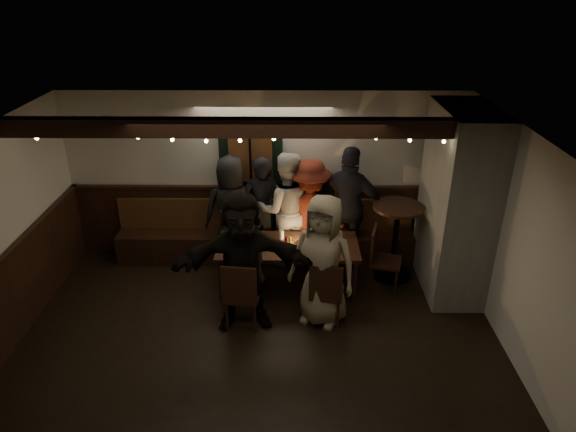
{
  "coord_description": "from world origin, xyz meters",
  "views": [
    {
      "loc": [
        0.41,
        -4.84,
        4.17
      ],
      "look_at": [
        0.36,
        1.6,
        1.05
      ],
      "focal_mm": 32.0,
      "sensor_mm": 36.0,
      "label": 1
    }
  ],
  "objects_px": {
    "chair_near_left": "(241,292)",
    "person_b": "(263,211)",
    "high_top": "(396,232)",
    "chair_near_right": "(326,290)",
    "person_a": "(232,211)",
    "person_d": "(310,214)",
    "person_f": "(243,261)",
    "person_g": "(323,261)",
    "chair_end": "(380,255)",
    "person_e": "(349,207)",
    "dining_table": "(288,249)",
    "person_c": "(286,209)"
  },
  "relations": [
    {
      "from": "high_top",
      "to": "person_b",
      "type": "xyz_separation_m",
      "value": [
        -1.95,
        0.42,
        0.14
      ]
    },
    {
      "from": "person_d",
      "to": "person_b",
      "type": "bearing_deg",
      "value": -1.45
    },
    {
      "from": "chair_near_left",
      "to": "person_e",
      "type": "relative_size",
      "value": 0.51
    },
    {
      "from": "chair_near_right",
      "to": "person_b",
      "type": "height_order",
      "value": "person_b"
    },
    {
      "from": "chair_near_right",
      "to": "person_f",
      "type": "relative_size",
      "value": 0.5
    },
    {
      "from": "person_b",
      "to": "high_top",
      "type": "bearing_deg",
      "value": 172.41
    },
    {
      "from": "chair_end",
      "to": "person_f",
      "type": "relative_size",
      "value": 0.51
    },
    {
      "from": "chair_near_left",
      "to": "person_c",
      "type": "distance_m",
      "value": 1.79
    },
    {
      "from": "person_a",
      "to": "person_c",
      "type": "bearing_deg",
      "value": 166.17
    },
    {
      "from": "person_a",
      "to": "dining_table",
      "type": "bearing_deg",
      "value": 125.64
    },
    {
      "from": "chair_near_left",
      "to": "person_a",
      "type": "height_order",
      "value": "person_a"
    },
    {
      "from": "chair_near_right",
      "to": "high_top",
      "type": "height_order",
      "value": "high_top"
    },
    {
      "from": "person_e",
      "to": "person_f",
      "type": "height_order",
      "value": "person_e"
    },
    {
      "from": "person_b",
      "to": "person_g",
      "type": "height_order",
      "value": "person_g"
    },
    {
      "from": "chair_end",
      "to": "person_c",
      "type": "height_order",
      "value": "person_c"
    },
    {
      "from": "chair_near_right",
      "to": "high_top",
      "type": "xyz_separation_m",
      "value": [
        1.07,
        1.18,
        0.21
      ]
    },
    {
      "from": "chair_near_right",
      "to": "person_g",
      "type": "relative_size",
      "value": 0.52
    },
    {
      "from": "chair_near_right",
      "to": "person_b",
      "type": "bearing_deg",
      "value": 118.63
    },
    {
      "from": "chair_near_right",
      "to": "dining_table",
      "type": "bearing_deg",
      "value": 120.76
    },
    {
      "from": "dining_table",
      "to": "person_f",
      "type": "xyz_separation_m",
      "value": [
        -0.55,
        -0.81,
        0.27
      ]
    },
    {
      "from": "person_b",
      "to": "person_g",
      "type": "relative_size",
      "value": 0.98
    },
    {
      "from": "person_a",
      "to": "person_d",
      "type": "relative_size",
      "value": 1.01
    },
    {
      "from": "person_e",
      "to": "person_a",
      "type": "bearing_deg",
      "value": 18.82
    },
    {
      "from": "chair_end",
      "to": "person_e",
      "type": "xyz_separation_m",
      "value": [
        -0.38,
        0.71,
        0.41
      ]
    },
    {
      "from": "dining_table",
      "to": "person_a",
      "type": "height_order",
      "value": "person_a"
    },
    {
      "from": "chair_near_left",
      "to": "person_e",
      "type": "xyz_separation_m",
      "value": [
        1.49,
        1.67,
        0.4
      ]
    },
    {
      "from": "dining_table",
      "to": "person_b",
      "type": "bearing_deg",
      "value": 116.26
    },
    {
      "from": "chair_near_right",
      "to": "person_g",
      "type": "bearing_deg",
      "value": 117.43
    },
    {
      "from": "person_e",
      "to": "person_d",
      "type": "bearing_deg",
      "value": 25.13
    },
    {
      "from": "dining_table",
      "to": "chair_near_right",
      "type": "distance_m",
      "value": 0.97
    },
    {
      "from": "person_b",
      "to": "person_d",
      "type": "xyz_separation_m",
      "value": [
        0.71,
        -0.09,
        -0.01
      ]
    },
    {
      "from": "chair_near_right",
      "to": "chair_end",
      "type": "distance_m",
      "value": 1.18
    },
    {
      "from": "chair_near_right",
      "to": "chair_end",
      "type": "xyz_separation_m",
      "value": [
        0.81,
        0.86,
        0.01
      ]
    },
    {
      "from": "person_a",
      "to": "person_b",
      "type": "xyz_separation_m",
      "value": [
        0.46,
        0.01,
        0.0
      ]
    },
    {
      "from": "person_a",
      "to": "person_d",
      "type": "xyz_separation_m",
      "value": [
        1.18,
        -0.08,
        -0.01
      ]
    },
    {
      "from": "person_b",
      "to": "person_f",
      "type": "xyz_separation_m",
      "value": [
        -0.16,
        -1.58,
        0.05
      ]
    },
    {
      "from": "dining_table",
      "to": "chair_end",
      "type": "xyz_separation_m",
      "value": [
        1.3,
        0.03,
        -0.12
      ]
    },
    {
      "from": "chair_near_left",
      "to": "person_b",
      "type": "bearing_deg",
      "value": 83.73
    },
    {
      "from": "dining_table",
      "to": "person_e",
      "type": "bearing_deg",
      "value": 38.92
    },
    {
      "from": "chair_near_left",
      "to": "person_f",
      "type": "bearing_deg",
      "value": 78.39
    },
    {
      "from": "chair_end",
      "to": "person_e",
      "type": "relative_size",
      "value": 0.5
    },
    {
      "from": "dining_table",
      "to": "person_c",
      "type": "distance_m",
      "value": 0.79
    },
    {
      "from": "chair_near_right",
      "to": "person_c",
      "type": "distance_m",
      "value": 1.7
    },
    {
      "from": "dining_table",
      "to": "person_d",
      "type": "distance_m",
      "value": 0.79
    },
    {
      "from": "chair_end",
      "to": "person_e",
      "type": "distance_m",
      "value": 0.91
    },
    {
      "from": "person_d",
      "to": "person_g",
      "type": "bearing_deg",
      "value": 100.76
    },
    {
      "from": "person_c",
      "to": "person_e",
      "type": "distance_m",
      "value": 0.95
    },
    {
      "from": "person_a",
      "to": "person_f",
      "type": "xyz_separation_m",
      "value": [
        0.3,
        -1.58,
        0.05
      ]
    },
    {
      "from": "person_e",
      "to": "person_f",
      "type": "bearing_deg",
      "value": 66.27
    },
    {
      "from": "high_top",
      "to": "person_a",
      "type": "distance_m",
      "value": 2.45
    }
  ]
}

